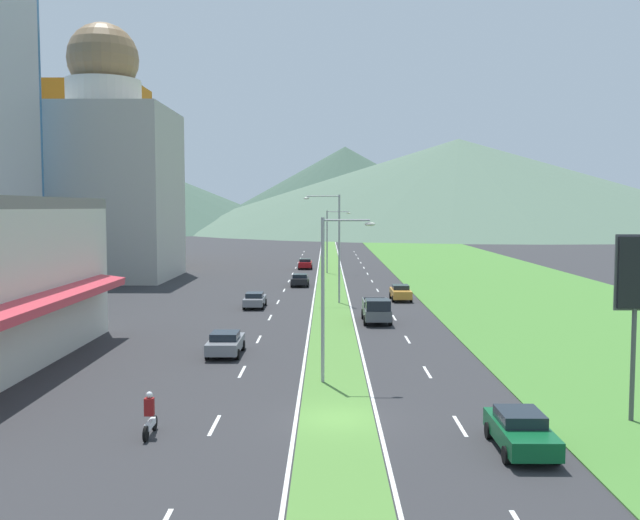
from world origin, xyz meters
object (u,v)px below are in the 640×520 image
Objects in this scene: street_lamp_far at (330,237)px; street_lamp_mid at (335,241)px; street_lamp_near at (329,288)px; car_5 at (521,431)px; car_1 at (255,300)px; car_0 at (300,280)px; pickup_truck_0 at (377,310)px; car_3 at (305,264)px; car_4 at (225,343)px; car_2 at (401,292)px; motorcycle_rider at (150,418)px.

street_lamp_mid is at bearing -89.29° from street_lamp_far.
street_lamp_near is at bearing -91.31° from street_lamp_mid.
street_lamp_far is 71.10m from car_5.
street_lamp_far is 1.97× the size of car_1.
car_0 is at bearing -102.58° from street_lamp_far.
car_0 is at bearing -164.76° from pickup_truck_0.
street_lamp_far reaches higher than car_3.
car_4 reaches higher than car_0.
street_lamp_near is 33.54m from car_2.
car_1 is 39.86m from car_5.
car_0 is 0.92× the size of car_1.
car_5 reaches higher than car_4.
street_lamp_mid is 2.55× the size of car_0.
pickup_truck_0 is (-3.32, 29.17, 0.23)m from car_5.
street_lamp_near reaches higher than car_2.
car_0 is 0.74× the size of pickup_truck_0.
motorcycle_rider is at bearing 177.14° from car_3.
car_1 is 13.29m from pickup_truck_0.
pickup_truck_0 is at bearing -173.51° from car_5.
street_lamp_far is at bearing -7.05° from car_4.
street_lamp_far reaches higher than car_1.
car_4 is at bearing -141.57° from car_5.
pickup_truck_0 is at bearing -39.62° from car_4.
car_0 is 16.01m from car_2.
street_lamp_near is 30.29m from street_lamp_mid.
car_1 is at bearing -128.39° from pickup_truck_0.
motorcycle_rider reaches higher than car_2.
car_5 is 14.31m from motorcycle_rider.
car_3 is (-0.09, 22.74, 0.04)m from car_0.
car_0 is 55.84m from car_5.
car_3 is (3.31, 40.20, 0.05)m from car_1.
car_1 is at bearing -159.85° from car_5.
car_1 is at bearing 103.59° from street_lamp_near.
car_2 is 0.81× the size of pickup_truck_0.
street_lamp_mid is at bearing -11.35° from motorcycle_rider.
street_lamp_far is at bearing -11.78° from car_1.
car_5 is (10.32, -54.87, 0.02)m from car_0.
street_lamp_far is 34.20m from car_1.
car_0 is (-3.89, 14.53, -5.14)m from street_lamp_mid.
car_0 is 26.64m from pickup_truck_0.
car_0 is at bearing 105.00° from street_lamp_mid.
street_lamp_far reaches higher than car_5.
car_4 is (-7.01, -23.40, -5.13)m from street_lamp_mid.
car_1 is (-7.30, -2.92, -5.16)m from street_lamp_mid.
street_lamp_mid is 39.94m from motorcycle_rider.
car_2 is (7.07, 32.52, -4.16)m from street_lamp_near.
street_lamp_far is (-0.38, 30.30, -0.86)m from street_lamp_mid.
pickup_truck_0 is at bearing -128.39° from car_1.
car_4 is (-3.12, -37.93, 0.01)m from car_0.
car_3 reaches higher than car_4.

